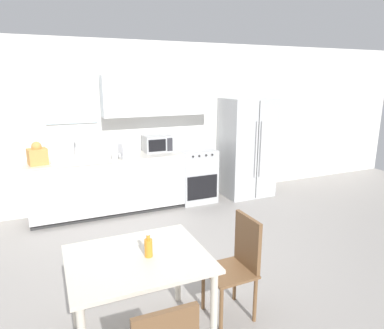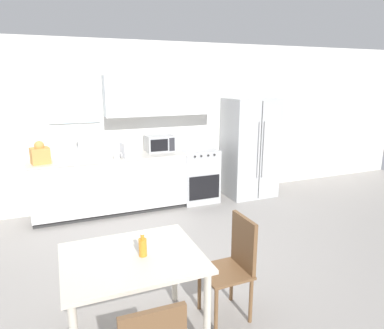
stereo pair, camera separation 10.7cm
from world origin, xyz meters
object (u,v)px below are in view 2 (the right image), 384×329
at_px(oven_range, 197,175).
at_px(drink_bottle, 143,246).
at_px(refrigerator, 250,148).
at_px(dining_chair_side, 235,260).
at_px(microwave, 160,143).
at_px(coffee_mug, 117,156).
at_px(dining_table, 133,269).

relative_size(oven_range, drink_bottle, 4.56).
distance_m(refrigerator, dining_chair_side, 3.44).
height_order(refrigerator, dining_chair_side, refrigerator).
bearing_deg(dining_chair_side, oven_range, -17.74).
bearing_deg(refrigerator, dining_chair_side, -123.22).
relative_size(microwave, drink_bottle, 2.22).
bearing_deg(oven_range, coffee_mug, -171.35).
xyz_separation_m(refrigerator, dining_chair_side, (-1.87, -2.86, -0.35)).
xyz_separation_m(refrigerator, drink_bottle, (-2.70, -2.88, -0.05)).
xyz_separation_m(coffee_mug, dining_chair_side, (0.54, -2.70, -0.43)).
xyz_separation_m(refrigerator, microwave, (-1.65, 0.15, 0.17)).
bearing_deg(microwave, coffee_mug, -157.63).
bearing_deg(microwave, oven_range, -8.71).
bearing_deg(coffee_mug, refrigerator, 3.86).
distance_m(oven_range, coffee_mug, 1.51).
xyz_separation_m(dining_chair_side, drink_bottle, (-0.83, -0.02, 0.30)).
bearing_deg(dining_chair_side, refrigerator, -34.33).
relative_size(oven_range, dining_chair_side, 0.99).
relative_size(oven_range, refrigerator, 0.52).
bearing_deg(oven_range, drink_bottle, -120.09).
distance_m(coffee_mug, dining_table, 2.74).
bearing_deg(drink_bottle, dining_chair_side, 1.34).
xyz_separation_m(oven_range, dining_table, (-1.78, -2.91, 0.19)).
xyz_separation_m(refrigerator, dining_table, (-2.78, -2.86, -0.23)).
height_order(microwave, dining_chair_side, microwave).
xyz_separation_m(oven_range, dining_chair_side, (-0.87, -2.91, 0.08)).
bearing_deg(refrigerator, dining_table, -134.27).
distance_m(microwave, coffee_mug, 0.83).
relative_size(coffee_mug, dining_table, 0.12).
bearing_deg(dining_chair_side, dining_table, 88.51).
distance_m(dining_table, dining_chair_side, 0.92).
height_order(oven_range, dining_table, oven_range).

